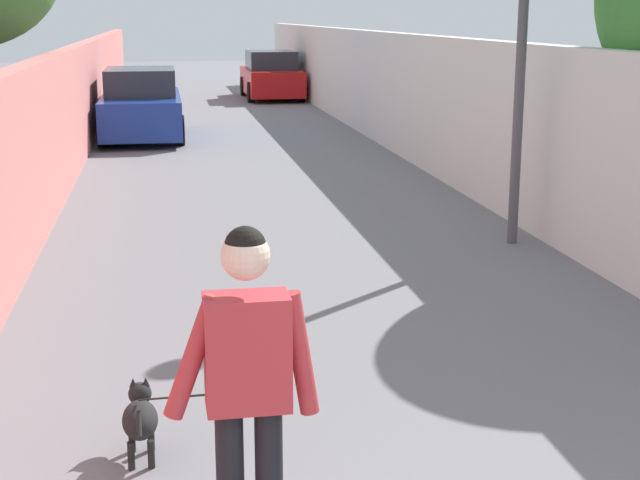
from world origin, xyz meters
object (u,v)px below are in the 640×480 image
at_px(person_skateboarder, 248,380).
at_px(car_far, 271,76).
at_px(car_near, 141,106).
at_px(dog, 141,417).

height_order(person_skateboarder, car_far, person_skateboarder).
distance_m(car_near, car_far, 10.29).
height_order(dog, car_near, car_near).
bearing_deg(dog, car_near, 0.98).
relative_size(person_skateboarder, car_near, 0.40).
bearing_deg(dog, person_skateboarder, -160.60).
distance_m(person_skateboarder, car_far, 26.90).
distance_m(dog, car_near, 15.70).
xyz_separation_m(car_near, car_far, (9.48, -4.00, -0.00)).
relative_size(person_skateboarder, car_far, 0.42).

